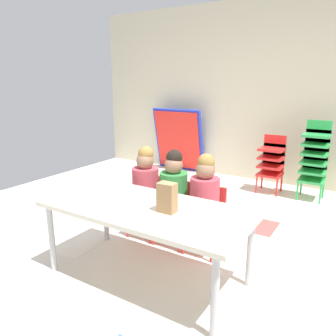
# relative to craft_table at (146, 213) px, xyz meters

# --- Properties ---
(ground_plane) EXTENTS (6.08, 5.35, 0.02)m
(ground_plane) POSITION_rel_craft_table_xyz_m (-0.02, 0.52, -0.56)
(ground_plane) COLOR silver
(back_wall) EXTENTS (6.08, 0.10, 2.71)m
(back_wall) POSITION_rel_craft_table_xyz_m (-0.02, 3.20, 0.80)
(back_wall) COLOR beige
(back_wall) RESTS_ON ground_plane
(craft_table) EXTENTS (1.61, 0.76, 0.61)m
(craft_table) POSITION_rel_craft_table_xyz_m (0.00, 0.00, 0.00)
(craft_table) COLOR beige
(craft_table) RESTS_ON ground_plane
(seated_child_near_camera) EXTENTS (0.32, 0.31, 0.92)m
(seated_child_near_camera) POSITION_rel_craft_table_xyz_m (-0.44, 0.61, 0.00)
(seated_child_near_camera) COLOR red
(seated_child_near_camera) RESTS_ON ground_plane
(seated_child_middle_seat) EXTENTS (0.34, 0.34, 0.92)m
(seated_child_middle_seat) POSITION_rel_craft_table_xyz_m (-0.12, 0.61, 0.00)
(seated_child_middle_seat) COLOR red
(seated_child_middle_seat) RESTS_ON ground_plane
(seated_child_far_right) EXTENTS (0.33, 0.33, 0.92)m
(seated_child_far_right) POSITION_rel_craft_table_xyz_m (0.20, 0.61, 0.00)
(seated_child_far_right) COLOR red
(seated_child_far_right) RESTS_ON ground_plane
(kid_chair_red_stack) EXTENTS (0.32, 0.30, 0.80)m
(kid_chair_red_stack) POSITION_rel_craft_table_xyz_m (0.24, 2.68, -0.10)
(kid_chair_red_stack) COLOR red
(kid_chair_red_stack) RESTS_ON ground_plane
(kid_chair_green_stack) EXTENTS (0.32, 0.30, 1.04)m
(kid_chair_green_stack) POSITION_rel_craft_table_xyz_m (0.78, 2.68, 0.02)
(kid_chair_green_stack) COLOR green
(kid_chair_green_stack) RESTS_ON ground_plane
(folded_activity_table) EXTENTS (0.90, 0.29, 1.09)m
(folded_activity_table) POSITION_rel_craft_table_xyz_m (-1.47, 3.01, -0.01)
(folded_activity_table) COLOR #1E33BF
(folded_activity_table) RESTS_ON ground_plane
(paper_bag_brown) EXTENTS (0.13, 0.09, 0.22)m
(paper_bag_brown) POSITION_rel_craft_table_xyz_m (0.20, -0.01, 0.16)
(paper_bag_brown) COLOR #9E754C
(paper_bag_brown) RESTS_ON craft_table
(paper_plate_near_edge) EXTENTS (0.18, 0.18, 0.01)m
(paper_plate_near_edge) POSITION_rel_craft_table_xyz_m (-0.18, 0.12, 0.06)
(paper_plate_near_edge) COLOR white
(paper_plate_near_edge) RESTS_ON craft_table
(paper_plate_center_table) EXTENTS (0.18, 0.18, 0.01)m
(paper_plate_center_table) POSITION_rel_craft_table_xyz_m (-0.40, -0.10, 0.06)
(paper_plate_center_table) COLOR white
(paper_plate_center_table) RESTS_ON craft_table
(donut_powdered_on_plate) EXTENTS (0.11, 0.11, 0.03)m
(donut_powdered_on_plate) POSITION_rel_craft_table_xyz_m (-0.18, 0.12, 0.08)
(donut_powdered_on_plate) COLOR white
(donut_powdered_on_plate) RESTS_ON craft_table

